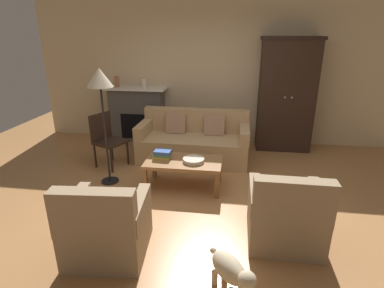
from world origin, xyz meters
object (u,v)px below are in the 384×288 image
Objects in this scene: mantel_vase_cream at (144,83)px; armchair_near_right at (286,217)px; side_chair_wooden at (106,137)px; fruit_bowl at (194,160)px; fireplace at (137,113)px; dog at (231,270)px; book_stack at (162,154)px; couch at (194,142)px; floor_lamp at (100,85)px; armoire at (286,95)px; mantel_vase_terracotta at (117,81)px; coffee_table at (184,164)px; armchair_near_left at (106,228)px.

mantel_vase_cream is 4.00m from armchair_near_right.
fruit_bowl is at bearing -21.99° from side_chair_wooden.
fireplace is 4.38m from dog.
book_stack is 1.52× the size of mantel_vase_cream.
couch is 1.13× the size of floor_lamp.
mantel_vase_terracotta is at bearing 178.97° from armoire.
floor_lamp is (-1.30, 0.03, 1.04)m from fruit_bowl.
armchair_near_right is at bearing -40.68° from coffee_table.
mantel_vase_terracotta reaches higher than mantel_vase_cream.
armoire is at bearing 83.25° from armchair_near_right.
floor_lamp reaches higher than mantel_vase_terracotta.
mantel_vase_cream reaches higher than dog.
dog is (-0.92, -3.79, -0.81)m from armoire.
floor_lamp is at bearing 134.73° from dog.
armoire is 9.85× the size of mantel_vase_terracotta.
dog is (1.05, -1.93, -0.24)m from book_stack.
armchair_near_right is 1.84× the size of dog.
armchair_near_left is (0.60, -3.52, -0.89)m from mantel_vase_cream.
book_stack is at bearing -62.99° from fireplace.
couch reaches higher than dog.
coffee_table is 6.41× the size of mantel_vase_cream.
couch is at bearing -37.79° from mantel_vase_cream.
armoire reaches higher than fruit_bowl.
couch is 2.20× the size of armchair_near_right.
dog is at bearing -57.90° from mantel_vase_terracotta.
armoire is 3.34m from mantel_vase_terracotta.
side_chair_wooden is (-0.11, -1.36, -0.06)m from fireplace.
mantel_vase_terracotta is 2.04m from floor_lamp.
side_chair_wooden reaches higher than coffee_table.
couch is 2.15× the size of side_chair_wooden.
fireplace is at bearing 145.69° from couch.
mantel_vase_terracotta is 0.24× the size of armchair_near_right.
armoire is 2.60m from coffee_table.
armchair_near_left is 2.36m from side_chair_wooden.
mantel_vase_terracotta is (-0.38, -0.02, 0.66)m from fireplace.
armoire is 8.02× the size of book_stack.
mantel_vase_terracotta reaches higher than couch.
mantel_vase_cream is at bearing 178.76° from armoire.
couch is at bearing 89.86° from coffee_table.
fireplace is at bearing 117.75° from dog.
armoire reaches higher than mantel_vase_terracotta.
side_chair_wooden is (-2.71, 1.71, 0.20)m from armchair_near_right.
floor_lamp is (-0.62, 1.56, 1.17)m from armchair_near_left.
armchair_near_left is 0.98× the size of side_chair_wooden.
side_chair_wooden is 1.18m from floor_lamp.
coffee_table is 4.20× the size of book_stack.
coffee_table is at bearing 110.95° from dog.
coffee_table is 1.25× the size of armchair_near_right.
mantel_vase_terracotta is (-1.84, 1.98, 0.78)m from fruit_bowl.
armchair_near_right is (2.98, -3.06, -0.91)m from mantel_vase_terracotta.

